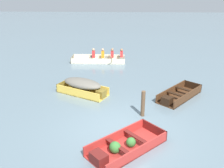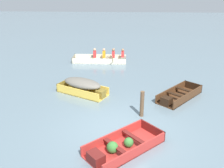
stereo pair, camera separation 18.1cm
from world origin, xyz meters
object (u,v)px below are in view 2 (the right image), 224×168
(skiff_dark_varnish_near_moored, at_px, (178,96))
(mooring_post, at_px, (142,104))
(skiff_yellow_mid_moored, at_px, (83,85))
(rowboat_cream_with_crew, at_px, (103,59))
(dinghy_red_foreground, at_px, (121,147))

(skiff_dark_varnish_near_moored, xyz_separation_m, mooring_post, (-1.76, -1.72, 0.39))
(skiff_yellow_mid_moored, distance_m, rowboat_cream_with_crew, 5.30)
(skiff_dark_varnish_near_moored, height_order, skiff_yellow_mid_moored, skiff_yellow_mid_moored)
(dinghy_red_foreground, bearing_deg, mooring_post, 71.39)
(dinghy_red_foreground, relative_size, rowboat_cream_with_crew, 0.75)
(skiff_dark_varnish_near_moored, bearing_deg, mooring_post, -135.66)
(skiff_dark_varnish_near_moored, relative_size, rowboat_cream_with_crew, 0.71)
(skiff_dark_varnish_near_moored, relative_size, mooring_post, 2.39)
(rowboat_cream_with_crew, height_order, mooring_post, mooring_post)
(skiff_yellow_mid_moored, bearing_deg, skiff_dark_varnish_near_moored, -3.89)
(skiff_yellow_mid_moored, bearing_deg, dinghy_red_foreground, -65.89)
(skiff_dark_varnish_near_moored, xyz_separation_m, skiff_yellow_mid_moored, (-4.43, 0.30, 0.29))
(skiff_yellow_mid_moored, xyz_separation_m, mooring_post, (2.68, -2.02, 0.10))
(rowboat_cream_with_crew, bearing_deg, skiff_yellow_mid_moored, -95.39)
(dinghy_red_foreground, relative_size, skiff_yellow_mid_moored, 1.04)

